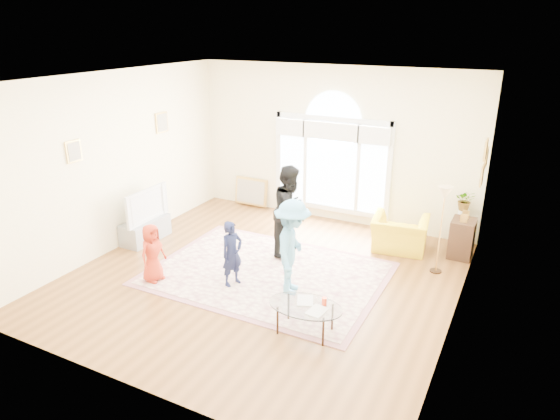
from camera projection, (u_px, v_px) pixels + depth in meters
The scene contains 17 objects.
ground at pixel (263, 277), 8.26m from camera, with size 6.00×6.00×0.00m, color brown.
room_shell at pixel (330, 149), 10.06m from camera, with size 6.00×6.00×6.00m.
area_rug at pixel (267, 273), 8.37m from camera, with size 3.60×2.60×0.02m, color beige.
rug_border at pixel (267, 274), 8.37m from camera, with size 3.80×2.80×0.01m, color #9C626A.
tv_console at pixel (145, 230), 9.61m from camera, with size 0.45×1.00×0.42m, color gray.
television at pixel (143, 204), 9.42m from camera, with size 0.17×1.10×0.63m.
coffee_table at pixel (305, 307), 6.66m from camera, with size 1.05×0.70×0.54m.
armchair at pixel (400, 234), 9.16m from camera, with size 0.98×0.86×0.64m, color yellow.
side_cabinet at pixel (462, 238), 8.89m from camera, with size 0.40×0.50×0.70m, color black.
floor_lamp at pixel (444, 200), 8.00m from camera, with size 0.32×0.32×1.51m.
plant_pedestal at pixel (461, 228), 9.35m from camera, with size 0.20×0.20×0.70m, color white.
potted_plant at pixel (465, 200), 9.16m from camera, with size 0.35×0.30×0.39m, color #33722D.
leaning_picture at pixel (251, 206), 11.49m from camera, with size 0.80×0.05×0.62m, color tan.
child_red at pixel (152, 253), 7.98m from camera, with size 0.47×0.31×0.97m, color #B12D19.
child_navy at pixel (232, 254), 7.83m from camera, with size 0.39×0.26×1.07m, color #131837.
child_black at pixel (291, 210), 8.82m from camera, with size 0.80×0.62×1.64m, color black.
child_blue at pixel (292, 248), 7.52m from camera, with size 0.97×0.56×1.51m, color #579ECB.
Camera 1 is at (3.60, -6.40, 3.95)m, focal length 32.00 mm.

